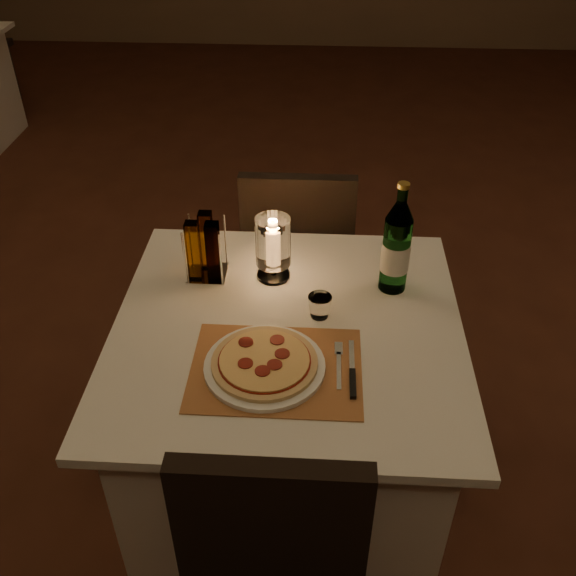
# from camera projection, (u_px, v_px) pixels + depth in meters

# --- Properties ---
(floor) EXTENTS (8.00, 10.00, 0.02)m
(floor) POSITION_uv_depth(u_px,v_px,m) (321.00, 428.00, 2.50)
(floor) COLOR #4D2518
(floor) RESTS_ON ground
(main_table) EXTENTS (1.00, 1.00, 0.74)m
(main_table) POSITION_uv_depth(u_px,v_px,m) (288.00, 413.00, 2.05)
(main_table) COLOR silver
(main_table) RESTS_ON ground
(chair_far) EXTENTS (0.42, 0.42, 0.90)m
(chair_far) POSITION_uv_depth(u_px,v_px,m) (298.00, 246.00, 2.52)
(chair_far) COLOR black
(chair_far) RESTS_ON ground
(placemat) EXTENTS (0.45, 0.34, 0.00)m
(placemat) POSITION_uv_depth(u_px,v_px,m) (276.00, 369.00, 1.69)
(placemat) COLOR #A26438
(placemat) RESTS_ON main_table
(plate) EXTENTS (0.32, 0.32, 0.01)m
(plate) POSITION_uv_depth(u_px,v_px,m) (265.00, 366.00, 1.68)
(plate) COLOR white
(plate) RESTS_ON placemat
(pizza) EXTENTS (0.28, 0.28, 0.02)m
(pizza) POSITION_uv_depth(u_px,v_px,m) (265.00, 361.00, 1.67)
(pizza) COLOR #D8B77F
(pizza) RESTS_ON plate
(fork) EXTENTS (0.02, 0.18, 0.00)m
(fork) POSITION_uv_depth(u_px,v_px,m) (339.00, 362.00, 1.70)
(fork) COLOR silver
(fork) RESTS_ON placemat
(knife) EXTENTS (0.02, 0.22, 0.01)m
(knife) POSITION_uv_depth(u_px,v_px,m) (353.00, 377.00, 1.65)
(knife) COLOR black
(knife) RESTS_ON placemat
(tumbler) EXTENTS (0.07, 0.07, 0.07)m
(tumbler) POSITION_uv_depth(u_px,v_px,m) (320.00, 306.00, 1.85)
(tumbler) COLOR white
(tumbler) RESTS_ON main_table
(water_bottle) EXTENTS (0.09, 0.09, 0.36)m
(water_bottle) POSITION_uv_depth(u_px,v_px,m) (396.00, 248.00, 1.89)
(water_bottle) COLOR #539A56
(water_bottle) RESTS_ON main_table
(hurricane_candle) EXTENTS (0.11, 0.11, 0.21)m
(hurricane_candle) POSITION_uv_depth(u_px,v_px,m) (273.00, 244.00, 1.95)
(hurricane_candle) COLOR white
(hurricane_candle) RESTS_ON main_table
(cruet_caddy) EXTENTS (0.12, 0.12, 0.21)m
(cruet_caddy) POSITION_uv_depth(u_px,v_px,m) (205.00, 250.00, 1.97)
(cruet_caddy) COLOR white
(cruet_caddy) RESTS_ON main_table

